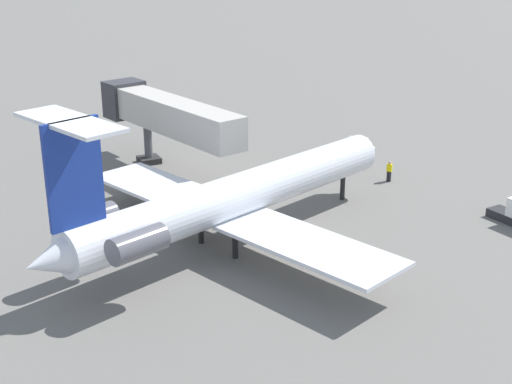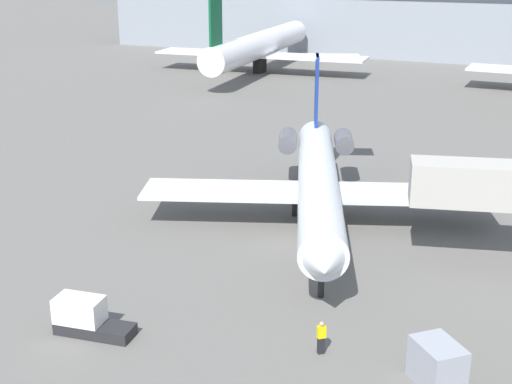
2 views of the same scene
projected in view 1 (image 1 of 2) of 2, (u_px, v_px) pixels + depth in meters
The scene contains 5 objects.
ground_plane at pixel (286, 231), 47.74m from camera, with size 400.00×400.00×0.10m, color #66635E.
regional_jet at pixel (230, 197), 44.39m from camera, with size 24.67×28.47×10.28m.
jet_bridge at pixel (163, 113), 58.06m from camera, with size 17.19×6.99×6.58m.
ground_crew_marshaller at pixel (389, 171), 56.75m from camera, with size 0.47×0.46×1.69m.
cargo_container_uld at pixel (356, 151), 61.48m from camera, with size 2.84×2.87×1.99m.
Camera 1 is at (-38.73, 20.59, 19.10)m, focal length 49.69 mm.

